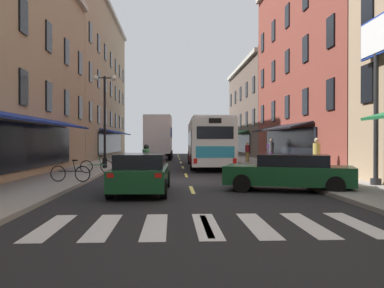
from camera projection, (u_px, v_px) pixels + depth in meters
The scene contains 18 objects.
ground_plane at pixel (188, 182), 18.90m from camera, with size 34.80×80.00×0.10m, color black.
lane_centre_dashes at pixel (189, 181), 18.65m from camera, with size 0.14×73.90×0.01m.
crosswalk_near at pixel (207, 225), 8.91m from camera, with size 7.10×2.80×0.01m.
sidewalk_left at pixel (57, 180), 18.61m from camera, with size 3.00×80.00×0.14m, color gray.
sidewalk_right at pixel (316, 179), 19.18m from camera, with size 3.00×80.00×0.14m, color gray.
billboard_sign at pixel (376, 60), 15.83m from camera, with size 0.40×2.40×6.41m.
transit_bus at pixel (208, 142), 28.93m from camera, with size 2.82×11.83×3.30m.
box_truck at pixel (159, 138), 39.43m from camera, with size 2.61×7.03×4.13m.
sedan_near at pixel (161, 150), 49.54m from camera, with size 2.04×4.73×1.28m.
sedan_mid at pixel (141, 173), 14.51m from camera, with size 1.97×4.67×1.37m.
sedan_far at pixel (290, 172), 15.06m from camera, with size 4.89×3.20×1.33m.
motorcycle_rider at pixel (146, 164), 19.73m from camera, with size 0.62×2.07×1.66m.
bicycle_near at pixel (97, 166), 21.69m from camera, with size 1.71×0.48×0.91m.
bicycle_mid at pixel (70, 173), 17.03m from camera, with size 1.70×0.48×0.91m.
pedestrian_near at pixel (271, 150), 30.80m from camera, with size 0.52×0.44×1.83m.
pedestrian_mid at pixel (247, 152), 33.22m from camera, with size 0.36×0.36×1.57m.
pedestrian_far at pixel (317, 156), 20.33m from camera, with size 0.36×0.36×1.83m.
street_lamp_twin at pixel (105, 117), 25.73m from camera, with size 1.42×0.32×5.74m.
Camera 1 is at (-0.74, -18.87, 1.82)m, focal length 38.87 mm.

